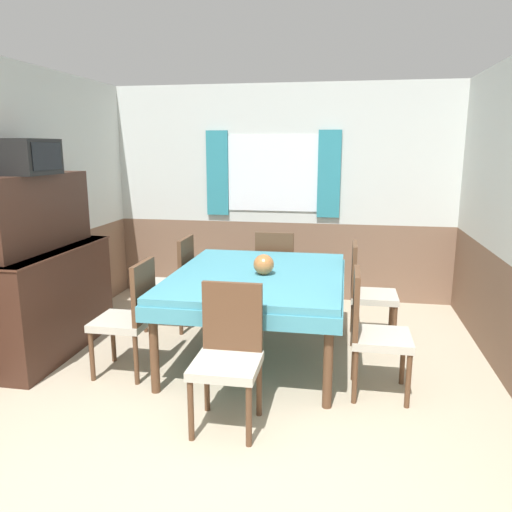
# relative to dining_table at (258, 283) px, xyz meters

# --- Properties ---
(ground_plane) EXTENTS (16.00, 16.00, 0.00)m
(ground_plane) POSITION_rel_dining_table_xyz_m (-0.04, -1.81, -0.68)
(ground_plane) COLOR tan
(wall_back) EXTENTS (4.54, 0.09, 2.60)m
(wall_back) POSITION_rel_dining_table_xyz_m (-0.04, 1.87, 0.64)
(wall_back) COLOR silver
(wall_back) RESTS_ON ground_plane
(wall_left) EXTENTS (0.05, 4.05, 2.60)m
(wall_left) POSITION_rel_dining_table_xyz_m (-2.13, 0.02, 0.62)
(wall_left) COLOR silver
(wall_left) RESTS_ON ground_plane
(dining_table) EXTENTS (1.51, 1.87, 0.78)m
(dining_table) POSITION_rel_dining_table_xyz_m (0.00, 0.00, 0.00)
(dining_table) COLOR teal
(dining_table) RESTS_ON ground_plane
(chair_left_near) EXTENTS (0.44, 0.44, 0.96)m
(chair_left_near) POSITION_rel_dining_table_xyz_m (-0.97, -0.55, -0.16)
(chair_left_near) COLOR brown
(chair_left_near) RESTS_ON ground_plane
(chair_right_far) EXTENTS (0.44, 0.44, 0.96)m
(chair_right_far) POSITION_rel_dining_table_xyz_m (0.97, 0.55, -0.16)
(chair_right_far) COLOR brown
(chair_right_far) RESTS_ON ground_plane
(chair_right_near) EXTENTS (0.44, 0.44, 0.96)m
(chair_right_near) POSITION_rel_dining_table_xyz_m (0.97, -0.55, -0.16)
(chair_right_near) COLOR brown
(chair_right_near) RESTS_ON ground_plane
(chair_left_far) EXTENTS (0.44, 0.44, 0.96)m
(chair_left_far) POSITION_rel_dining_table_xyz_m (-0.97, 0.55, -0.16)
(chair_left_far) COLOR brown
(chair_left_far) RESTS_ON ground_plane
(chair_head_window) EXTENTS (0.44, 0.44, 0.96)m
(chair_head_window) POSITION_rel_dining_table_xyz_m (-0.00, 1.16, -0.16)
(chair_head_window) COLOR brown
(chair_head_window) RESTS_ON ground_plane
(chair_head_near) EXTENTS (0.44, 0.44, 0.96)m
(chair_head_near) POSITION_rel_dining_table_xyz_m (0.00, -1.16, -0.16)
(chair_head_near) COLOR brown
(chair_head_near) RESTS_ON ground_plane
(sideboard) EXTENTS (0.46, 1.50, 1.63)m
(sideboard) POSITION_rel_dining_table_xyz_m (-1.88, -0.25, 0.02)
(sideboard) COLOR #3D2319
(sideboard) RESTS_ON ground_plane
(tv) EXTENTS (0.29, 0.50, 0.30)m
(tv) POSITION_rel_dining_table_xyz_m (-1.86, -0.36, 1.11)
(tv) COLOR black
(tv) RESTS_ON sideboard
(vase) EXTENTS (0.18, 0.18, 0.18)m
(vase) POSITION_rel_dining_table_xyz_m (0.06, -0.06, 0.19)
(vase) COLOR #B26B38
(vase) RESTS_ON dining_table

